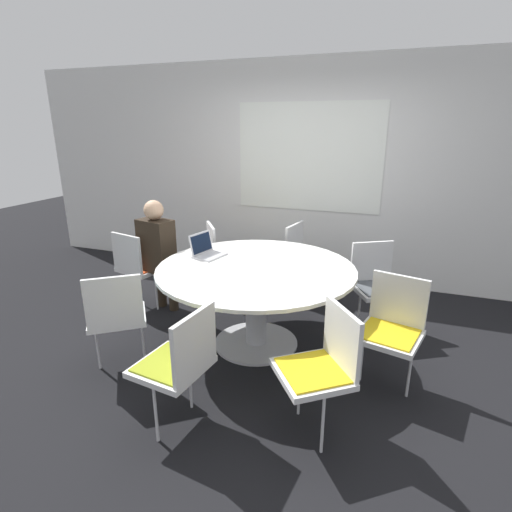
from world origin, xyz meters
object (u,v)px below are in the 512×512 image
chair_5 (376,280)px  person_0 (158,248)px  chair_3 (322,362)px  chair_0 (138,263)px  chair_2 (179,359)px  chair_1 (116,312)px  chair_6 (304,255)px  chair_4 (392,324)px  laptop (206,250)px  chair_7 (223,253)px

chair_5 → person_0: size_ratio=0.71×
chair_3 → chair_0: bearing=24.7°
person_0 → chair_2: bearing=-39.5°
chair_1 → chair_6: (1.05, 1.94, 0.00)m
chair_4 → chair_6: bearing=-40.1°
chair_3 → chair_2: bearing=70.9°
chair_2 → chair_5: 2.12m
laptop → chair_5: bearing=-57.8°
chair_4 → chair_7: (-1.91, 1.14, 0.00)m
chair_1 → chair_6: same height
chair_1 → person_0: person_0 is taller
chair_1 → chair_4: same height
chair_1 → laptop: size_ratio=2.59×
chair_5 → person_0: bearing=-21.2°
chair_5 → chair_7: same height
chair_0 → chair_6: 1.84m
chair_1 → chair_4: (2.06, 0.55, 0.00)m
chair_0 → chair_3: 2.52m
chair_2 → chair_7: size_ratio=1.00×
chair_4 → person_0: size_ratio=0.71×
chair_1 → chair_0: bearing=80.6°
chair_7 → chair_2: bearing=-18.4°
chair_0 → laptop: (0.90, -0.15, 0.29)m
chair_1 → chair_2: size_ratio=1.00×
chair_3 → chair_7: size_ratio=1.00×
chair_5 → chair_6: size_ratio=1.00×
chair_3 → chair_7: 2.36m
chair_0 → chair_5: size_ratio=1.00×
chair_3 → person_0: size_ratio=0.71×
chair_4 → chair_5: size_ratio=1.00×
chair_3 → chair_5: 1.56m
chair_5 → chair_3: bearing=51.8°
chair_4 → laptop: size_ratio=2.59×
chair_1 → laptop: (0.35, 0.90, 0.29)m
chair_0 → chair_1: size_ratio=1.00×
chair_2 → chair_7: (-0.66, 2.10, 0.00)m
chair_1 → chair_7: bearing=47.6°
chair_4 → chair_6: 1.72m
chair_2 → chair_0: bearing=50.6°
chair_6 → laptop: (-0.71, -1.04, 0.29)m
chair_0 → chair_1: (0.56, -1.05, 0.00)m
chair_0 → chair_3: size_ratio=1.00×
chair_2 → chair_6: size_ratio=1.00×
chair_1 → chair_7: 1.69m
chair_3 → chair_4: 0.78m
chair_4 → chair_6: (-1.01, 1.39, 0.00)m
person_0 → chair_3: bearing=-17.8°
chair_4 → chair_6: size_ratio=1.00×
chair_7 → chair_0: bearing=-84.0°
chair_0 → person_0: bearing=19.1°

